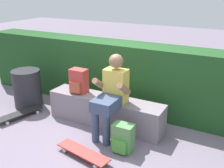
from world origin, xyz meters
TOP-DOWN VIEW (x-y plane):
  - ground_plane at (0.00, 0.00)m, footprint 24.00×24.00m
  - bench_main at (0.00, 0.40)m, footprint 1.93×0.41m
  - person_skater at (0.23, 0.19)m, footprint 0.49×0.62m
  - skateboard_near_person at (0.19, -0.53)m, footprint 0.82×0.33m
  - skateboard_beside_bench at (-1.40, -0.10)m, footprint 0.40×0.82m
  - backpack_on_bench at (-0.50, 0.39)m, footprint 0.28×0.23m
  - backpack_on_ground at (0.59, -0.14)m, footprint 0.28×0.23m
  - hedge_row at (0.10, 1.18)m, footprint 6.36×0.56m
  - trash_bin at (-1.63, 0.33)m, footprint 0.51×0.51m

SIDE VIEW (x-z plane):
  - ground_plane at x=0.00m, z-range 0.00..0.00m
  - skateboard_near_person at x=0.19m, z-range 0.03..0.12m
  - skateboard_beside_bench at x=-1.40m, z-range 0.03..0.12m
  - backpack_on_ground at x=0.59m, z-range -0.01..0.39m
  - bench_main at x=0.00m, z-range 0.00..0.47m
  - trash_bin at x=-1.63m, z-range 0.00..0.70m
  - hedge_row at x=0.10m, z-range 0.00..1.20m
  - backpack_on_bench at x=-0.50m, z-range 0.46..0.86m
  - person_skater at x=0.23m, z-range 0.05..1.27m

